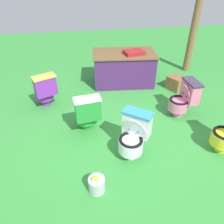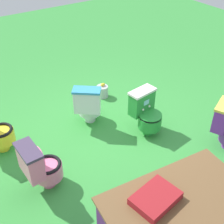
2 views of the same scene
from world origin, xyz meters
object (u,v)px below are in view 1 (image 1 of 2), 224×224
Objects in this scene: toilet_pink at (184,98)px; lemon_bucket at (97,184)px; vendor_table at (124,68)px; wooden_post at (194,30)px; toilet_white at (134,135)px; small_crate at (176,83)px; toilet_green at (87,113)px; toilet_purple at (45,90)px.

toilet_pink is 2.63× the size of lemon_bucket.
vendor_table is 0.71× the size of wooden_post.
lemon_bucket is (-2.90, -3.45, -0.97)m from wooden_post.
lemon_bucket is at bearing 125.91° from toilet_pink.
toilet_white is 2.43m from small_crate.
small_crate is at bearing -24.64° from vendor_table.
toilet_green is at bearing -9.17° from toilet_white.
vendor_table is 3.16m from lemon_bucket.
toilet_pink is at bearing 38.13° from lemon_bucket.
vendor_table is (0.38, 2.40, 0.02)m from toilet_white.
lemon_bucket is (-1.83, -1.44, -0.26)m from toilet_pink.
toilet_purple is 1.00× the size of toilet_pink.
wooden_post is (2.91, 2.18, 0.71)m from toilet_green.
toilet_green is 2.63× the size of lemon_bucket.
lemon_bucket is at bearing -96.83° from toilet_green.
toilet_green is (0.78, -0.95, -0.00)m from toilet_purple.
toilet_purple is 2.17m from toilet_white.
toilet_green is 1.99m from vendor_table.
wooden_post is (2.27, 2.87, 0.71)m from toilet_white.
wooden_post is at bearing 49.98° from lemon_bucket.
small_crate is at bearing -20.16° from toilet_pink.
toilet_purple and toilet_white have the same top height.
toilet_pink is 0.47× the size of vendor_table.
toilet_purple is 1.96m from vendor_table.
toilet_green is at bearing -74.57° from toilet_purple.
lemon_bucket is at bearing -94.54° from toilet_purple.
toilet_purple reaches higher than lemon_bucket.
small_crate is (2.17, 1.18, -0.21)m from toilet_green.
toilet_pink is 1.47m from toilet_white.
vendor_table is at bearing -60.76° from toilet_white.
vendor_table is at bearing 71.28° from lemon_bucket.
toilet_white is 3.73m from wooden_post.
small_crate is at bearing 48.68° from lemon_bucket.
toilet_white is at bearing 123.28° from toilet_pink.
toilet_purple is at bearing 122.31° from toilet_green.
toilet_pink reaches higher than small_crate.
toilet_white is at bearing -54.65° from toilet_green.
toilet_green is 3.70m from wooden_post.
toilet_green is at bearing -120.84° from vendor_table.
wooden_post reaches higher than toilet_green.
wooden_post is (1.07, 2.01, 0.71)m from toilet_pink.
vendor_table reaches higher than toilet_white.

